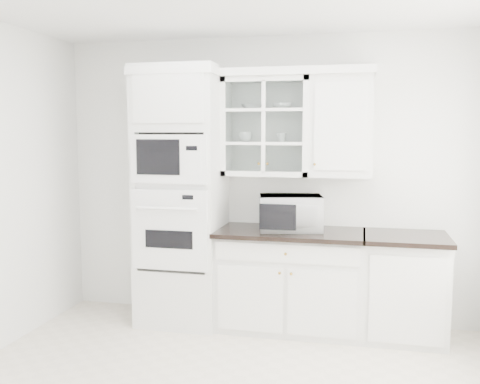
# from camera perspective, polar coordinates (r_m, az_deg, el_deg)

# --- Properties ---
(room_shell) EXTENTS (4.00, 3.50, 2.70)m
(room_shell) POSITION_cam_1_polar(r_m,az_deg,el_deg) (3.84, -0.64, 6.08)
(room_shell) COLOR white
(room_shell) RESTS_ON ground
(oven_column) EXTENTS (0.76, 0.68, 2.40)m
(oven_column) POSITION_cam_1_polar(r_m,az_deg,el_deg) (5.04, -6.27, -0.50)
(oven_column) COLOR white
(oven_column) RESTS_ON ground
(base_cabinet_run) EXTENTS (1.32, 0.67, 0.92)m
(base_cabinet_run) POSITION_cam_1_polar(r_m,az_deg,el_deg) (4.97, 5.38, -9.24)
(base_cabinet_run) COLOR white
(base_cabinet_run) RESTS_ON ground
(extra_base_cabinet) EXTENTS (0.72, 0.67, 0.92)m
(extra_base_cabinet) POSITION_cam_1_polar(r_m,az_deg,el_deg) (4.95, 17.10, -9.58)
(extra_base_cabinet) COLOR white
(extra_base_cabinet) RESTS_ON ground
(upper_cabinet_glass) EXTENTS (0.80, 0.33, 0.90)m
(upper_cabinet_glass) POSITION_cam_1_polar(r_m,az_deg,el_deg) (4.96, 2.88, 6.96)
(upper_cabinet_glass) COLOR white
(upper_cabinet_glass) RESTS_ON room_shell
(upper_cabinet_solid) EXTENTS (0.55, 0.33, 0.90)m
(upper_cabinet_solid) POSITION_cam_1_polar(r_m,az_deg,el_deg) (4.89, 10.74, 6.86)
(upper_cabinet_solid) COLOR white
(upper_cabinet_solid) RESTS_ON room_shell
(crown_molding) EXTENTS (2.14, 0.38, 0.07)m
(crown_molding) POSITION_cam_1_polar(r_m,az_deg,el_deg) (4.99, 1.64, 12.54)
(crown_molding) COLOR white
(crown_molding) RESTS_ON room_shell
(countertop_microwave) EXTENTS (0.63, 0.56, 0.32)m
(countertop_microwave) POSITION_cam_1_polar(r_m,az_deg,el_deg) (4.84, 5.41, -2.21)
(countertop_microwave) COLOR white
(countertop_microwave) RESTS_ON base_cabinet_run
(bowl_a) EXTENTS (0.26, 0.26, 0.05)m
(bowl_a) POSITION_cam_1_polar(r_m,az_deg,el_deg) (5.00, 1.31, 9.08)
(bowl_a) COLOR white
(bowl_a) RESTS_ON upper_cabinet_glass
(bowl_b) EXTENTS (0.21, 0.21, 0.06)m
(bowl_b) POSITION_cam_1_polar(r_m,az_deg,el_deg) (4.94, 4.55, 9.13)
(bowl_b) COLOR white
(bowl_b) RESTS_ON upper_cabinet_glass
(cup_a) EXTENTS (0.12, 0.12, 0.09)m
(cup_a) POSITION_cam_1_polar(r_m,az_deg,el_deg) (4.99, 0.60, 5.88)
(cup_a) COLOR white
(cup_a) RESTS_ON upper_cabinet_glass
(cup_b) EXTENTS (0.10, 0.10, 0.08)m
(cup_b) POSITION_cam_1_polar(r_m,az_deg,el_deg) (4.95, 4.47, 5.81)
(cup_b) COLOR white
(cup_b) RESTS_ON upper_cabinet_glass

